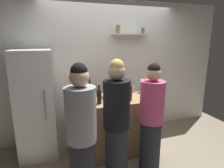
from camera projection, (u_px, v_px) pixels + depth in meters
name	position (u px, v px, depth m)	size (l,w,h in m)	color
ground_plane	(136.00, 166.00, 2.87)	(5.28, 5.28, 0.00)	gray
back_wall_assembly	(110.00, 69.00, 3.72)	(4.80, 0.32, 2.60)	white
refrigerator	(36.00, 104.00, 3.02)	(0.58, 0.68, 1.73)	white
counter	(112.00, 126.00, 3.17)	(1.46, 0.67, 0.94)	#9E7A51
baking_pan	(110.00, 95.00, 3.20)	(0.34, 0.24, 0.05)	gray
utensil_holder	(132.00, 89.00, 3.43)	(0.11, 0.11, 0.21)	#B2B2B7
wine_bottle_amber_glass	(130.00, 93.00, 2.96)	(0.07, 0.07, 0.34)	#472814
wine_bottle_pale_glass	(81.00, 96.00, 2.83)	(0.07, 0.07, 0.31)	#B2BFB2
wine_bottle_green_glass	(90.00, 90.00, 3.10)	(0.08, 0.08, 0.35)	#19471E
wine_bottle_dark_glass	(99.00, 96.00, 2.81)	(0.07, 0.07, 0.31)	black
water_bottle_plastic	(142.00, 86.00, 3.44)	(0.08, 0.08, 0.24)	silver
person_blonde	(116.00, 124.00, 2.42)	(0.34, 0.34, 1.66)	#262633
person_pink_top	(151.00, 120.00, 2.67)	(0.34, 0.34, 1.58)	#262633
person_grey_hoodie	(82.00, 137.00, 2.11)	(0.34, 0.34, 1.65)	#262633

